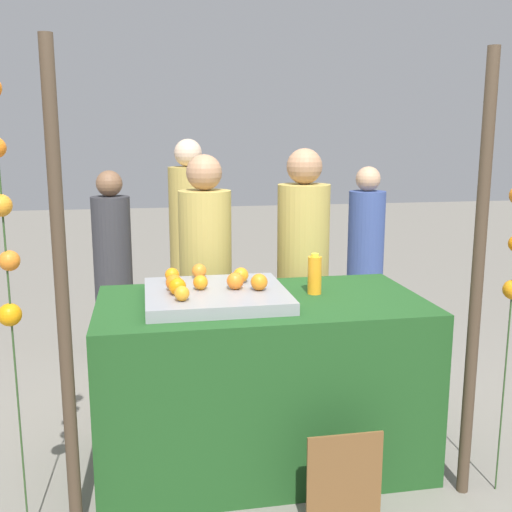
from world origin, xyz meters
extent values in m
plane|color=gray|center=(0.00, 0.00, 0.00)|extent=(24.00, 24.00, 0.00)
cube|color=#1E4C1E|center=(0.00, 0.00, 0.45)|extent=(1.68, 0.90, 0.90)
cube|color=gray|center=(-0.23, 0.01, 0.93)|extent=(0.71, 0.67, 0.06)
sphere|color=orange|center=(-0.42, -0.18, 0.99)|extent=(0.07, 0.07, 0.07)
sphere|color=orange|center=(-0.02, -0.04, 1.00)|extent=(0.09, 0.09, 0.09)
sphere|color=orange|center=(-0.31, 0.02, 0.99)|extent=(0.08, 0.08, 0.08)
sphere|color=orange|center=(-0.43, -0.06, 1.00)|extent=(0.09, 0.09, 0.09)
sphere|color=orange|center=(-0.45, 0.03, 1.00)|extent=(0.08, 0.08, 0.08)
sphere|color=orange|center=(-0.29, 0.28, 1.00)|extent=(0.08, 0.08, 0.08)
sphere|color=orange|center=(-0.14, 0.00, 1.00)|extent=(0.09, 0.09, 0.09)
sphere|color=orange|center=(-0.08, 0.14, 1.00)|extent=(0.08, 0.08, 0.08)
sphere|color=orange|center=(-0.45, 0.23, 0.99)|extent=(0.08, 0.08, 0.08)
cylinder|color=orange|center=(0.30, 0.06, 1.00)|extent=(0.07, 0.07, 0.20)
cylinder|color=yellow|center=(0.30, 0.06, 1.11)|extent=(0.04, 0.04, 0.02)
cube|color=brown|center=(0.24, -0.67, 0.22)|extent=(0.34, 0.01, 0.47)
cube|color=black|center=(0.24, -0.66, 0.22)|extent=(0.32, 0.02, 0.45)
cylinder|color=tan|center=(-0.22, 0.71, 0.70)|extent=(0.32, 0.32, 1.40)
sphere|color=#A87A59|center=(-0.22, 0.71, 1.51)|extent=(0.22, 0.22, 0.22)
cylinder|color=tan|center=(0.41, 0.70, 0.71)|extent=(0.33, 0.33, 1.43)
sphere|color=#A87A59|center=(0.41, 0.70, 1.54)|extent=(0.22, 0.22, 0.22)
cylinder|color=#333338|center=(-0.84, 1.75, 0.64)|extent=(0.30, 0.30, 1.27)
sphere|color=brown|center=(-0.84, 1.75, 1.37)|extent=(0.20, 0.20, 0.20)
cylinder|color=tan|center=(-0.21, 2.11, 0.74)|extent=(0.34, 0.34, 1.47)
sphere|color=beige|center=(-0.21, 2.11, 1.59)|extent=(0.23, 0.23, 0.23)
cylinder|color=#384C8C|center=(1.21, 1.70, 0.64)|extent=(0.30, 0.30, 1.29)
sphere|color=tan|center=(1.21, 1.70, 1.39)|extent=(0.20, 0.20, 0.20)
cylinder|color=#473828|center=(-0.92, -0.49, 1.05)|extent=(0.06, 0.06, 2.11)
cylinder|color=#473828|center=(0.92, -0.49, 1.05)|extent=(0.06, 0.06, 2.11)
cylinder|color=#2D4C23|center=(-1.12, -0.50, 1.00)|extent=(0.01, 0.01, 2.00)
sphere|color=orange|center=(-1.13, -0.50, 1.46)|extent=(0.09, 0.09, 0.09)
sphere|color=orange|center=(-1.11, -0.50, 1.24)|extent=(0.08, 0.08, 0.08)
sphere|color=orange|center=(-1.13, -0.50, 1.02)|extent=(0.09, 0.09, 0.09)
cylinder|color=#2D4C23|center=(1.09, -0.51, 1.00)|extent=(0.01, 0.01, 2.00)
camera|label=1|loc=(-0.58, -2.98, 1.73)|focal=42.55mm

